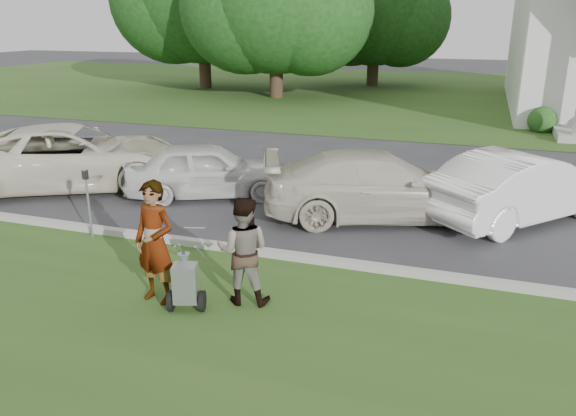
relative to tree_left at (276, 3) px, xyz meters
The scene contains 14 objects.
ground 23.95m from the tree_left, 69.98° to the right, with size 120.00×120.00×0.00m, color #333335.
grass_strip 26.73m from the tree_left, 72.22° to the right, with size 80.00×7.00×0.01m, color #2D511C.
church_lawn 10.74m from the tree_left, 32.03° to the left, with size 80.00×30.00×0.01m, color #2D511C.
curb 23.43m from the tree_left, 69.51° to the right, with size 80.00×0.18×0.15m, color #9E9E93.
tree_left is the anchor object (origin of this frame).
tree_back 8.95m from the tree_left, 63.43° to the left, with size 9.61×7.60×8.89m.
striping_cart 25.25m from the tree_left, 73.15° to the right, with size 0.77×1.18×1.02m.
person_left 24.87m from the tree_left, 74.34° to the right, with size 0.71×0.47×1.95m, color #999999.
person_right 24.89m from the tree_left, 71.17° to the right, with size 0.83×0.65×1.71m, color #999999.
parking_meter_near 22.45m from the tree_left, 79.80° to the right, with size 0.11×0.09×1.46m.
car_a 19.27m from the tree_left, 86.37° to the right, with size 2.75×5.97×1.66m, color beige.
car_b 19.48m from the tree_left, 75.15° to the right, with size 1.63×4.04×1.38m, color silver.
car_c 21.13m from the tree_left, 63.66° to the right, with size 2.08×5.11×1.48m, color beige.
car_d 21.89m from the tree_left, 55.44° to the right, with size 1.62×4.66×1.54m, color white.
Camera 1 is at (3.13, -8.52, 4.24)m, focal length 35.00 mm.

